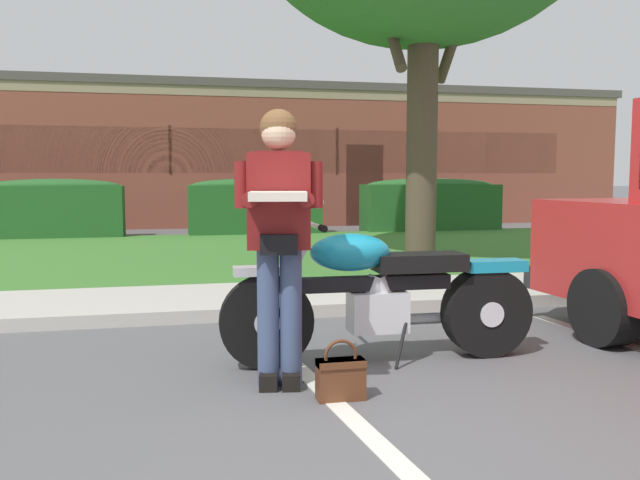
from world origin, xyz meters
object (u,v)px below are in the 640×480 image
Objects in this scene: motorcycle at (393,294)px; hedge_center_left at (55,208)px; brick_building at (170,158)px; handbag at (341,375)px; rider_person at (279,225)px; hedge_center_right at (255,206)px; hedge_right at (430,204)px.

motorcycle is 0.83× the size of hedge_center_left.
brick_building reaches higher than motorcycle.
handbag is 17.81m from brick_building.
rider_person is 10.87m from hedge_center_left.
hedge_center_left is (-2.90, 10.47, -0.36)m from rider_person.
handbag is at bearing -94.67° from hedge_center_right.
motorcycle is at bearing 24.58° from rider_person.
hedge_center_left is at bearing 110.53° from motorcycle.
hedge_center_left is at bearing 105.50° from rider_person.
hedge_center_right is at bearing 0.00° from hedge_center_left.
brick_building is (2.33, 6.92, 1.19)m from hedge_center_left.
hedge_center_right is at bearing 180.00° from hedge_right.
hedge_center_left is 7.40m from brick_building.
rider_person reaches higher than hedge_center_right.
brick_building is at bearing 91.88° from rider_person.
brick_building is at bearing 94.84° from motorcycle.
motorcycle is at bearing -69.47° from hedge_center_left.
handbag is 0.11× the size of hedge_right.
handbag is 0.01× the size of brick_building.
hedge_right is (4.09, 0.00, 0.00)m from hedge_center_right.
hedge_center_right is at bearing 88.18° from motorcycle.
motorcycle is 10.76m from hedge_center_left.
handbag is 0.13× the size of hedge_center_right.
rider_person is 0.07× the size of brick_building.
motorcycle is 10.08m from hedge_center_right.
hedge_right is (5.28, 10.47, -0.36)m from rider_person.
motorcycle reaches higher than handbag.
rider_person is (-0.87, -0.40, 0.53)m from motorcycle.
hedge_center_left is 4.09m from hedge_center_right.
rider_person is 4.74× the size of handbag.
handbag is at bearing -128.24° from motorcycle.
hedge_right is at bearing 66.35° from motorcycle.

